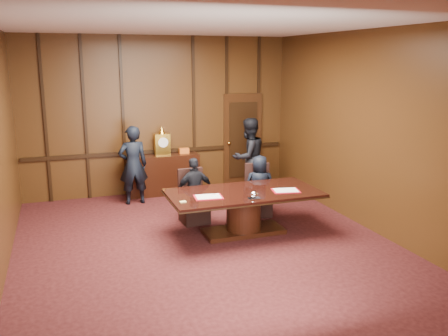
{
  "coord_description": "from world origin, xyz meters",
  "views": [
    {
      "loc": [
        -2.15,
        -6.98,
        2.99
      ],
      "look_at": [
        0.65,
        0.96,
        1.05
      ],
      "focal_mm": 38.0,
      "sensor_mm": 36.0,
      "label": 1
    }
  ],
  "objects_px": {
    "conference_table": "(244,205)",
    "witness_left": "(133,165)",
    "sideboard": "(163,173)",
    "witness_right": "(249,157)",
    "signatory_right": "(260,186)",
    "signatory_left": "(195,191)"
  },
  "relations": [
    {
      "from": "conference_table",
      "to": "signatory_left",
      "type": "bearing_deg",
      "value": 129.09
    },
    {
      "from": "signatory_right",
      "to": "witness_right",
      "type": "xyz_separation_m",
      "value": [
        0.34,
        1.4,
        0.27
      ]
    },
    {
      "from": "conference_table",
      "to": "witness_left",
      "type": "relative_size",
      "value": 1.58
    },
    {
      "from": "signatory_right",
      "to": "witness_right",
      "type": "distance_m",
      "value": 1.46
    },
    {
      "from": "witness_left",
      "to": "conference_table",
      "type": "bearing_deg",
      "value": 119.65
    },
    {
      "from": "conference_table",
      "to": "witness_left",
      "type": "bearing_deg",
      "value": 122.17
    },
    {
      "from": "signatory_right",
      "to": "witness_left",
      "type": "distance_m",
      "value": 2.72
    },
    {
      "from": "conference_table",
      "to": "signatory_left",
      "type": "height_order",
      "value": "signatory_left"
    },
    {
      "from": "conference_table",
      "to": "signatory_left",
      "type": "distance_m",
      "value": 1.04
    },
    {
      "from": "signatory_left",
      "to": "signatory_right",
      "type": "xyz_separation_m",
      "value": [
        1.3,
        0.0,
        -0.02
      ]
    },
    {
      "from": "conference_table",
      "to": "signatory_right",
      "type": "relative_size",
      "value": 2.19
    },
    {
      "from": "witness_left",
      "to": "witness_right",
      "type": "bearing_deg",
      "value": 172.43
    },
    {
      "from": "witness_right",
      "to": "conference_table",
      "type": "bearing_deg",
      "value": 46.42
    },
    {
      "from": "signatory_right",
      "to": "witness_left",
      "type": "height_order",
      "value": "witness_left"
    },
    {
      "from": "signatory_left",
      "to": "witness_right",
      "type": "bearing_deg",
      "value": -142.93
    },
    {
      "from": "signatory_right",
      "to": "witness_left",
      "type": "relative_size",
      "value": 0.72
    },
    {
      "from": "conference_table",
      "to": "witness_right",
      "type": "bearing_deg",
      "value": 65.78
    },
    {
      "from": "signatory_left",
      "to": "witness_left",
      "type": "xyz_separation_m",
      "value": [
        -0.87,
        1.62,
        0.21
      ]
    },
    {
      "from": "signatory_right",
      "to": "conference_table",
      "type": "bearing_deg",
      "value": 69.64
    },
    {
      "from": "signatory_right",
      "to": "witness_left",
      "type": "xyz_separation_m",
      "value": [
        -2.17,
        1.62,
        0.23
      ]
    },
    {
      "from": "signatory_left",
      "to": "witness_right",
      "type": "xyz_separation_m",
      "value": [
        1.64,
        1.4,
        0.25
      ]
    },
    {
      "from": "sideboard",
      "to": "witness_right",
      "type": "height_order",
      "value": "witness_right"
    }
  ]
}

